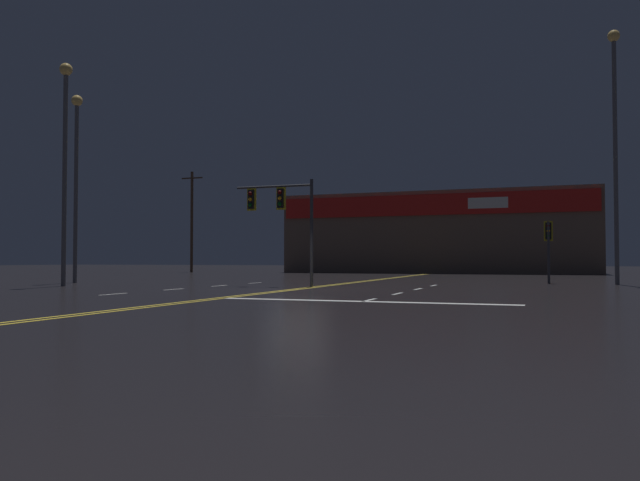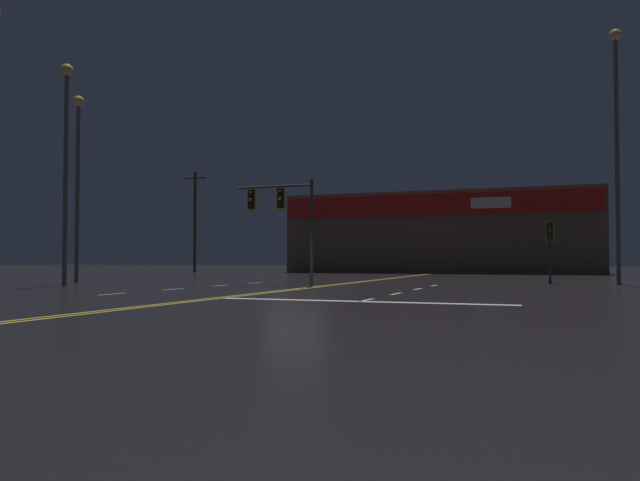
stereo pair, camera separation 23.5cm
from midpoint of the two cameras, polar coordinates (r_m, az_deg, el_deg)
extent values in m
plane|color=black|center=(24.62, -1.92, -4.48)|extent=(200.00, 200.00, 0.00)
cube|color=gold|center=(24.67, -2.25, -4.46)|extent=(0.12, 60.00, 0.01)
cube|color=gold|center=(24.56, -1.60, -4.47)|extent=(0.12, 60.00, 0.01)
cube|color=silver|center=(22.22, -18.15, -4.67)|extent=(0.12, 1.40, 0.01)
cube|color=silver|center=(25.13, -13.00, -4.37)|extent=(0.12, 1.40, 0.01)
cube|color=silver|center=(28.19, -8.94, -4.10)|extent=(0.12, 1.40, 0.01)
cube|color=silver|center=(31.37, -5.69, -3.88)|extent=(0.12, 1.40, 0.01)
cube|color=silver|center=(18.05, 4.66, -5.44)|extent=(0.12, 1.40, 0.01)
cube|color=silver|center=(21.53, 7.29, -4.84)|extent=(0.12, 1.40, 0.01)
cube|color=silver|center=(25.04, 9.19, -4.40)|extent=(0.12, 1.40, 0.01)
cube|color=silver|center=(28.57, 10.62, -4.06)|extent=(0.12, 1.40, 0.01)
cube|color=silver|center=(17.41, 4.05, -5.58)|extent=(8.57, 0.40, 0.01)
cylinder|color=#38383D|center=(26.82, -0.53, 0.71)|extent=(0.14, 0.14, 4.64)
cylinder|color=#38383D|center=(27.68, -4.00, 4.94)|extent=(3.58, 0.10, 0.10)
cube|color=black|center=(27.48, -3.32, 3.85)|extent=(0.28, 0.24, 0.84)
cube|color=gold|center=(27.48, -3.32, 3.85)|extent=(0.42, 0.08, 0.99)
sphere|color=#500705|center=(27.36, -3.46, 4.41)|extent=(0.17, 0.17, 0.17)
sphere|color=orange|center=(27.33, -3.46, 3.88)|extent=(0.17, 0.17, 0.17)
sphere|color=#084513|center=(27.31, -3.46, 3.36)|extent=(0.17, 0.17, 0.17)
cube|color=black|center=(28.09, -6.00, 3.74)|extent=(0.28, 0.24, 0.84)
cube|color=gold|center=(28.09, -6.00, 3.74)|extent=(0.42, 0.08, 0.99)
sphere|color=#500705|center=(27.97, -6.15, 4.28)|extent=(0.17, 0.17, 0.17)
sphere|color=orange|center=(27.94, -6.15, 3.77)|extent=(0.17, 0.17, 0.17)
sphere|color=#084513|center=(27.92, -6.15, 3.25)|extent=(0.17, 0.17, 0.17)
cylinder|color=#38383D|center=(32.69, 20.47, -1.02)|extent=(0.13, 0.13, 3.06)
cube|color=black|center=(32.90, 20.46, 0.82)|extent=(0.28, 0.24, 0.84)
cube|color=gold|center=(32.90, 20.46, 0.82)|extent=(0.42, 0.08, 0.99)
sphere|color=#500705|center=(32.75, 20.45, 1.28)|extent=(0.17, 0.17, 0.17)
sphere|color=orange|center=(32.74, 20.45, 0.84)|extent=(0.17, 0.17, 0.17)
sphere|color=#084513|center=(32.73, 20.46, 0.39)|extent=(0.17, 0.17, 0.17)
cylinder|color=#59595E|center=(34.02, -21.11, 4.06)|extent=(0.20, 0.20, 9.09)
sphere|color=#F4C666|center=(34.81, -21.02, 11.80)|extent=(0.56, 0.56, 0.56)
cylinder|color=#59595E|center=(32.69, 25.71, 6.58)|extent=(0.20, 0.20, 11.62)
sphere|color=#F4C666|center=(34.06, 25.57, 16.59)|extent=(0.56, 0.56, 0.56)
cylinder|color=#59595E|center=(29.96, -22.03, 5.20)|extent=(0.20, 0.20, 9.47)
sphere|color=#F4C666|center=(30.93, -21.92, 14.25)|extent=(0.56, 0.56, 0.56)
cube|color=brown|center=(58.61, 11.32, 0.58)|extent=(27.10, 10.00, 7.08)
cube|color=red|center=(53.74, 10.42, 3.25)|extent=(26.55, 0.20, 1.77)
cube|color=white|center=(53.06, 15.47, 3.35)|extent=(3.20, 0.16, 0.90)
cylinder|color=#4C3828|center=(59.78, -11.26, 1.68)|extent=(0.26, 0.26, 9.46)
cube|color=#4C3828|center=(60.17, -11.24, 5.61)|extent=(2.20, 0.12, 0.12)
camera|label=1|loc=(0.12, -89.75, -0.01)|focal=35.00mm
camera|label=2|loc=(0.12, 90.25, 0.01)|focal=35.00mm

